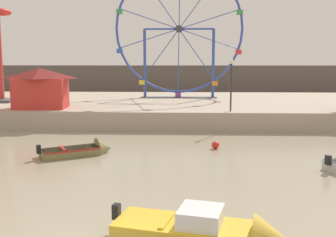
# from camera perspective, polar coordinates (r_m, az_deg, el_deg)

# --- Properties ---
(quay_promenade) EXTENTS (110.00, 19.29, 1.39)m
(quay_promenade) POSITION_cam_1_polar(r_m,az_deg,el_deg) (37.89, -1.27, 1.67)
(quay_promenade) COLOR tan
(quay_promenade) RESTS_ON ground_plane
(distant_town_skyline) EXTENTS (140.00, 3.00, 4.40)m
(distant_town_skyline) POSITION_cam_1_polar(r_m,az_deg,el_deg) (63.08, 0.20, 5.63)
(distant_town_skyline) COLOR #564C47
(distant_town_skyline) RESTS_ON ground_plane
(motorboat_mustard_yellow) EXTENTS (5.15, 2.61, 1.46)m
(motorboat_mustard_yellow) POSITION_cam_1_polar(r_m,az_deg,el_deg) (11.37, 6.72, -16.00)
(motorboat_mustard_yellow) COLOR gold
(motorboat_mustard_yellow) RESTS_ON ground_plane
(motorboat_olive_wood) EXTENTS (3.92, 3.06, 1.23)m
(motorboat_olive_wood) POSITION_cam_1_polar(r_m,az_deg,el_deg) (21.93, -12.10, -4.50)
(motorboat_olive_wood) COLOR olive
(motorboat_olive_wood) RESTS_ON ground_plane
(ferris_wheel_blue_frame) EXTENTS (12.56, 1.20, 13.04)m
(ferris_wheel_blue_frame) POSITION_cam_1_polar(r_m,az_deg,el_deg) (39.84, 1.59, 12.42)
(ferris_wheel_blue_frame) COLOR #334CA8
(ferris_wheel_blue_frame) RESTS_ON quay_promenade
(carnival_booth_red_striped) EXTENTS (4.41, 2.98, 3.11)m
(carnival_booth_red_striped) POSITION_cam_1_polar(r_m,az_deg,el_deg) (32.23, -17.82, 4.26)
(carnival_booth_red_striped) COLOR red
(carnival_booth_red_striped) RESTS_ON quay_promenade
(promenade_lamp_near) EXTENTS (0.32, 0.32, 3.75)m
(promenade_lamp_near) POSITION_cam_1_polar(r_m,az_deg,el_deg) (29.18, 9.06, 5.85)
(promenade_lamp_near) COLOR #2D2D33
(promenade_lamp_near) RESTS_ON quay_promenade
(mooring_buoy_orange) EXTENTS (0.44, 0.44, 0.44)m
(mooring_buoy_orange) POSITION_cam_1_polar(r_m,az_deg,el_deg) (23.07, 6.82, -3.80)
(mooring_buoy_orange) COLOR red
(mooring_buoy_orange) RESTS_ON ground_plane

